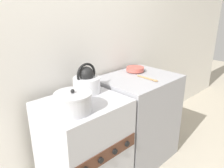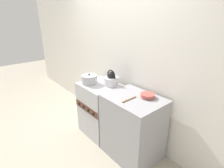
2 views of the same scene
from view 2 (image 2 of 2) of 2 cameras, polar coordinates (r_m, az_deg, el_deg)
name	(u,v)px [view 2 (image 2 of 2)]	position (r m, az deg, el deg)	size (l,w,h in m)	color
ground_plane	(88,137)	(3.15, -7.81, -16.84)	(12.00, 12.00, 0.00)	#B2A893
wall_back	(119,60)	(2.96, 2.15, 7.99)	(7.00, 0.06, 2.50)	silver
stove	(100,109)	(3.02, -3.81, -8.11)	(0.64, 0.57, 0.90)	#B2B2B7
counter	(133,127)	(2.57, 6.76, -13.83)	(0.77, 0.61, 0.93)	#99999E
kettle	(111,80)	(2.75, -0.21, 1.41)	(0.28, 0.23, 0.26)	silver
cooking_pot	(89,79)	(2.86, -7.39, 1.55)	(0.26, 0.26, 0.17)	#B2B2B7
enamel_bowl	(148,95)	(2.35, 11.56, -3.64)	(0.19, 0.19, 0.05)	#B75147
wooden_spoon	(128,100)	(2.25, 5.23, -5.15)	(0.04, 0.25, 0.02)	#A37A4C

